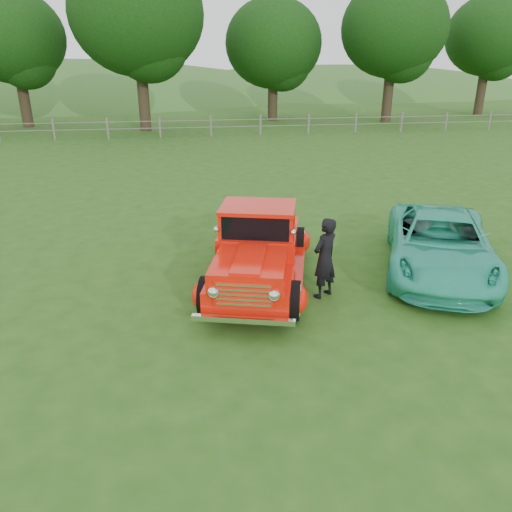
{
  "coord_description": "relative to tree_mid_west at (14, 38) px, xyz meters",
  "views": [
    {
      "loc": [
        -1.78,
        -8.54,
        4.69
      ],
      "look_at": [
        -0.34,
        1.2,
        0.66
      ],
      "focal_mm": 35.0,
      "sensor_mm": 36.0,
      "label": 1
    }
  ],
  "objects": [
    {
      "name": "tree_near_west",
      "position": [
        8.0,
        -3.0,
        1.25
      ],
      "size": [
        8.0,
        8.0,
        10.42
      ],
      "color": "black",
      "rests_on": "ground"
    },
    {
      "name": "tree_mid_east",
      "position": [
        25.0,
        -1.0,
        0.62
      ],
      "size": [
        7.2,
        7.2,
        9.44
      ],
      "color": "black",
      "rests_on": "ground"
    },
    {
      "name": "tree_far_east",
      "position": [
        34.0,
        2.0,
        0.31
      ],
      "size": [
        6.6,
        6.6,
        8.86
      ],
      "color": "black",
      "rests_on": "ground"
    },
    {
      "name": "red_pickup",
      "position": [
        11.72,
        -26.73,
        -4.75
      ],
      "size": [
        3.13,
        5.26,
        1.78
      ],
      "rotation": [
        0.0,
        0.0,
        -0.26
      ],
      "color": "black",
      "rests_on": "ground"
    },
    {
      "name": "teal_sedan",
      "position": [
        15.88,
        -26.72,
        -4.88
      ],
      "size": [
        3.92,
        5.33,
        1.35
      ],
      "primitive_type": "imported",
      "rotation": [
        0.0,
        0.0,
        -0.39
      ],
      "color": "#2EBA96",
      "rests_on": "ground"
    },
    {
      "name": "ground",
      "position": [
        12.0,
        -28.0,
        -5.55
      ],
      "size": [
        140.0,
        140.0,
        0.0
      ],
      "primitive_type": "plane",
      "color": "#254D14",
      "rests_on": "ground"
    },
    {
      "name": "distant_hills",
      "position": [
        7.92,
        31.46,
        -10.1
      ],
      "size": [
        116.0,
        60.0,
        18.0
      ],
      "color": "#2F6625",
      "rests_on": "ground"
    },
    {
      "name": "man",
      "position": [
        12.95,
        -27.57,
        -4.7
      ],
      "size": [
        0.74,
        0.69,
        1.69
      ],
      "primitive_type": "imported",
      "rotation": [
        0.0,
        0.0,
        3.76
      ],
      "color": "black",
      "rests_on": "ground"
    },
    {
      "name": "tree_near_east",
      "position": [
        17.0,
        1.0,
        -0.3
      ],
      "size": [
        6.8,
        6.8,
        8.33
      ],
      "color": "black",
      "rests_on": "ground"
    },
    {
      "name": "tree_mid_west",
      "position": [
        0.0,
        0.0,
        0.0
      ],
      "size": [
        6.4,
        6.4,
        8.46
      ],
      "color": "black",
      "rests_on": "ground"
    },
    {
      "name": "fence_line",
      "position": [
        12.0,
        -6.0,
        -4.95
      ],
      "size": [
        48.0,
        0.12,
        1.2
      ],
      "color": "#6C655B",
      "rests_on": "ground"
    }
  ]
}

